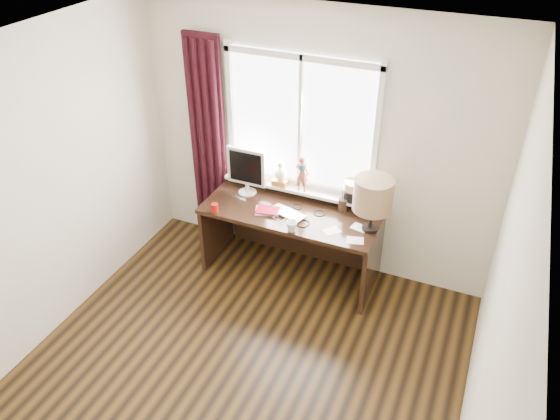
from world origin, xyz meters
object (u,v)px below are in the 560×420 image
at_px(mug, 292,226).
at_px(monitor, 247,169).
at_px(table_lamp, 373,195).
at_px(red_cup, 215,208).
at_px(laptop, 288,213).
at_px(desk, 294,227).

distance_m(mug, monitor, 0.82).
distance_m(monitor, table_lamp, 1.31).
height_order(red_cup, table_lamp, table_lamp).
bearing_deg(mug, table_lamp, 24.56).
relative_size(laptop, table_lamp, 0.68).
relative_size(laptop, monitor, 0.72).
relative_size(red_cup, monitor, 0.18).
xyz_separation_m(mug, table_lamp, (0.64, 0.29, 0.31)).
bearing_deg(table_lamp, laptop, -175.20).
xyz_separation_m(laptop, desk, (-0.00, 0.17, -0.26)).
height_order(laptop, desk, laptop).
height_order(mug, monitor, monitor).
height_order(red_cup, monitor, monitor).
height_order(desk, monitor, monitor).
distance_m(mug, table_lamp, 0.77).
bearing_deg(table_lamp, desk, 172.39).
bearing_deg(laptop, table_lamp, 21.57).
distance_m(laptop, desk, 0.31).
height_order(laptop, table_lamp, table_lamp).
distance_m(laptop, mug, 0.27).
distance_m(laptop, monitor, 0.62).
bearing_deg(table_lamp, red_cup, -168.38).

